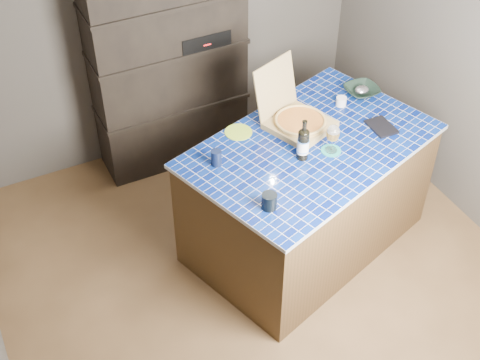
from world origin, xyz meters
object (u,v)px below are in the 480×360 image
pizza_box (297,119)px  mead_bottle (303,144)px  kitchen_island (307,194)px  wine_glass (333,134)px  bowl (362,91)px  dvd_case (381,127)px

pizza_box → mead_bottle: size_ratio=1.93×
kitchen_island → pizza_box: (0.01, 0.22, 0.51)m
wine_glass → bowl: 0.73m
kitchen_island → mead_bottle: bearing=-161.5°
mead_bottle → bowl: size_ratio=1.21×
pizza_box → bowl: bearing=-9.2°
pizza_box → wine_glass: (0.06, -0.34, 0.08)m
dvd_case → kitchen_island: bearing=175.1°
wine_glass → pizza_box: bearing=100.7°
kitchen_island → wine_glass: size_ratio=9.49×
pizza_box → wine_glass: 0.35m
dvd_case → bowl: bearing=76.5°
mead_bottle → wine_glass: 0.21m
kitchen_island → dvd_case: bearing=-24.8°
pizza_box → bowl: 0.63m
pizza_box → mead_bottle: (-0.14, -0.31, 0.06)m
mead_bottle → dvd_case: size_ratio=1.40×
wine_glass → bowl: size_ratio=0.83×
kitchen_island → dvd_case: (0.52, -0.06, 0.46)m
bowl → kitchen_island: bearing=-151.6°
mead_bottle → dvd_case: (0.65, 0.04, -0.11)m
pizza_box → wine_glass: pizza_box is taller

